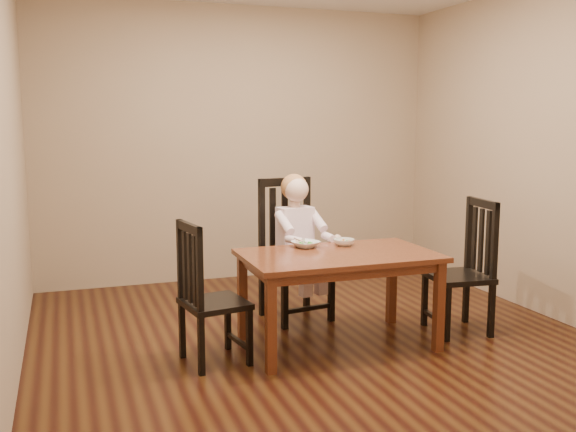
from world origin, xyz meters
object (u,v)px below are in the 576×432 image
object	(u,v)px
dining_table	(339,264)
toddler	(296,233)
chair_child	(293,252)
bowl_peas	(306,244)
chair_left	(208,296)
chair_right	(465,269)
bowl_veg	(344,242)

from	to	relation	value
dining_table	toddler	world-z (taller)	toddler
chair_child	bowl_peas	xyz separation A→B (m)	(-0.08, -0.49, 0.15)
chair_left	chair_right	bearing A→B (deg)	80.62
dining_table	chair_right	xyz separation A→B (m)	(1.03, -0.02, -0.11)
chair_left	bowl_veg	bearing A→B (deg)	94.25
chair_right	bowl_peas	size ratio (longest dim) A/B	5.26
chair_child	chair_right	size ratio (longest dim) A/B	1.12
chair_left	toddler	size ratio (longest dim) A/B	1.51
chair_child	chair_right	bearing A→B (deg)	136.05
chair_child	toddler	distance (m)	0.17
chair_child	toddler	bearing A→B (deg)	90.00
chair_child	bowl_veg	world-z (taller)	chair_child
chair_left	toddler	xyz separation A→B (m)	(0.88, 0.72, 0.25)
dining_table	bowl_veg	size ratio (longest dim) A/B	8.63
chair_right	toddler	size ratio (longest dim) A/B	1.61
toddler	bowl_peas	world-z (taller)	toddler
dining_table	chair_left	xyz separation A→B (m)	(-0.94, -0.03, -0.14)
chair_child	toddler	xyz separation A→B (m)	(0.01, -0.06, 0.16)
chair_left	chair_right	distance (m)	1.96
chair_left	chair_right	size ratio (longest dim) A/B	0.94
bowl_veg	dining_table	bearing A→B (deg)	-121.63
bowl_peas	chair_right	bearing A→B (deg)	-13.63
chair_left	bowl_peas	world-z (taller)	chair_left
toddler	chair_right	bearing A→B (deg)	137.86
dining_table	toddler	bearing A→B (deg)	94.97
dining_table	chair_left	bearing A→B (deg)	-178.37
chair_child	chair_left	bearing A→B (deg)	33.14
dining_table	chair_child	world-z (taller)	chair_child
bowl_peas	chair_left	bearing A→B (deg)	-160.08
dining_table	bowl_veg	world-z (taller)	bowl_veg
chair_left	bowl_veg	world-z (taller)	chair_left
chair_child	bowl_veg	distance (m)	0.58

